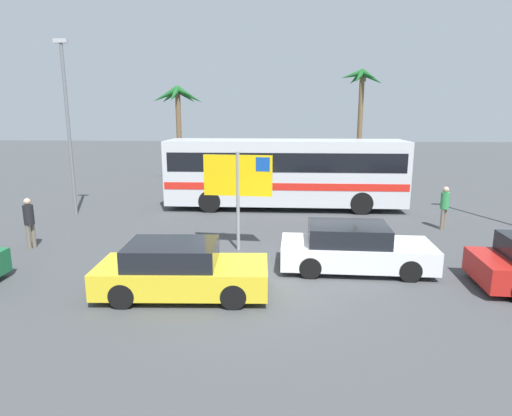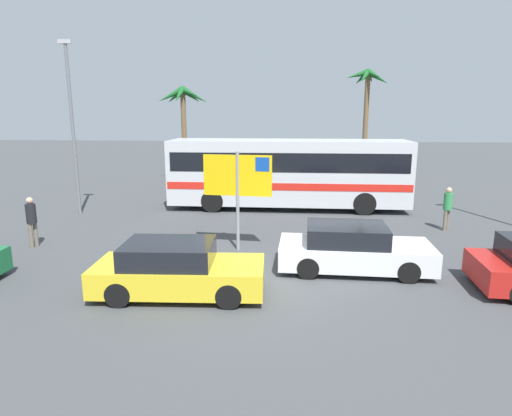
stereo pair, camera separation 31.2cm
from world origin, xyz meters
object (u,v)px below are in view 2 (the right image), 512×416
car_white (352,249)px  car_yellow (177,270)px  ferry_sign (239,179)px  bus_front_coach (288,170)px  pedestrian_by_bus (31,218)px  pedestrian_crossing_lot (448,205)px

car_white → car_yellow: bearing=-153.7°
ferry_sign → car_yellow: bearing=-101.6°
bus_front_coach → pedestrian_by_bus: bearing=-140.6°
ferry_sign → car_yellow: 4.20m
car_white → pedestrian_by_bus: (-10.29, 1.38, 0.36)m
car_yellow → ferry_sign: bearing=70.7°
pedestrian_by_bus → bus_front_coach: bearing=61.1°
bus_front_coach → car_white: bus_front_coach is taller
pedestrian_by_bus → car_white: bearing=14.1°
car_white → bus_front_coach: bearing=104.9°
ferry_sign → car_white: 4.14m
ferry_sign → pedestrian_crossing_lot: ferry_sign is taller
car_white → pedestrian_crossing_lot: 6.28m
pedestrian_crossing_lot → pedestrian_by_bus: bearing=-119.4°
ferry_sign → pedestrian_crossing_lot: 8.27m
ferry_sign → pedestrian_by_bus: bearing=-173.0°
car_yellow → pedestrian_by_bus: size_ratio=2.48×
car_yellow → pedestrian_crossing_lot: bearing=35.2°
car_yellow → car_white: size_ratio=0.98×
bus_front_coach → pedestrian_crossing_lot: (6.07, -3.55, -0.81)m
pedestrian_by_bus → car_yellow: bearing=-9.0°
bus_front_coach → pedestrian_crossing_lot: bus_front_coach is taller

